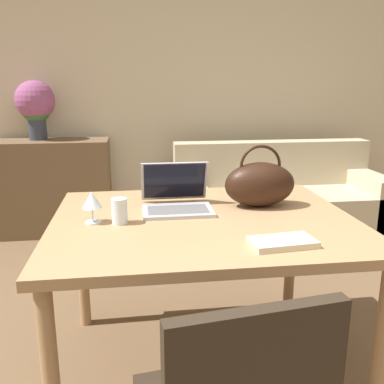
{
  "coord_description": "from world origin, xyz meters",
  "views": [
    {
      "loc": [
        -0.2,
        -1.1,
        1.35
      ],
      "look_at": [
        0.04,
        0.67,
        0.88
      ],
      "focal_mm": 40.0,
      "sensor_mm": 36.0,
      "label": 1
    }
  ],
  "objects_px": {
    "wine_glass": "(92,201)",
    "flower_vase": "(35,105)",
    "drinking_glass": "(119,211)",
    "handbag": "(260,184)",
    "couch": "(278,204)",
    "laptop": "(176,196)"
  },
  "relations": [
    {
      "from": "wine_glass",
      "to": "flower_vase",
      "type": "relative_size",
      "value": 0.27
    },
    {
      "from": "wine_glass",
      "to": "drinking_glass",
      "type": "bearing_deg",
      "value": -11.39
    },
    {
      "from": "drinking_glass",
      "to": "wine_glass",
      "type": "xyz_separation_m",
      "value": [
        -0.11,
        0.02,
        0.04
      ]
    },
    {
      "from": "wine_glass",
      "to": "handbag",
      "type": "xyz_separation_m",
      "value": [
        0.77,
        0.15,
        0.01
      ]
    },
    {
      "from": "couch",
      "to": "drinking_glass",
      "type": "relative_size",
      "value": 16.48
    },
    {
      "from": "wine_glass",
      "to": "flower_vase",
      "type": "xyz_separation_m",
      "value": [
        -0.65,
        2.15,
        0.29
      ]
    },
    {
      "from": "laptop",
      "to": "handbag",
      "type": "distance_m",
      "value": 0.4
    },
    {
      "from": "laptop",
      "to": "couch",
      "type": "bearing_deg",
      "value": 55.87
    },
    {
      "from": "wine_glass",
      "to": "flower_vase",
      "type": "bearing_deg",
      "value": 106.83
    },
    {
      "from": "couch",
      "to": "drinking_glass",
      "type": "xyz_separation_m",
      "value": [
        -1.32,
        -1.76,
        0.53
      ]
    },
    {
      "from": "wine_glass",
      "to": "laptop",
      "type": "bearing_deg",
      "value": 24.54
    },
    {
      "from": "drinking_glass",
      "to": "handbag",
      "type": "xyz_separation_m",
      "value": [
        0.66,
        0.17,
        0.06
      ]
    },
    {
      "from": "couch",
      "to": "drinking_glass",
      "type": "distance_m",
      "value": 2.27
    },
    {
      "from": "couch",
      "to": "laptop",
      "type": "height_order",
      "value": "laptop"
    },
    {
      "from": "couch",
      "to": "wine_glass",
      "type": "bearing_deg",
      "value": -129.56
    },
    {
      "from": "couch",
      "to": "wine_glass",
      "type": "xyz_separation_m",
      "value": [
        -1.44,
        -1.74,
        0.57
      ]
    },
    {
      "from": "handbag",
      "to": "flower_vase",
      "type": "height_order",
      "value": "flower_vase"
    },
    {
      "from": "drinking_glass",
      "to": "flower_vase",
      "type": "distance_m",
      "value": 2.33
    },
    {
      "from": "drinking_glass",
      "to": "wine_glass",
      "type": "relative_size",
      "value": 0.79
    },
    {
      "from": "laptop",
      "to": "wine_glass",
      "type": "distance_m",
      "value": 0.41
    },
    {
      "from": "couch",
      "to": "flower_vase",
      "type": "distance_m",
      "value": 2.3
    },
    {
      "from": "couch",
      "to": "wine_glass",
      "type": "height_order",
      "value": "wine_glass"
    }
  ]
}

